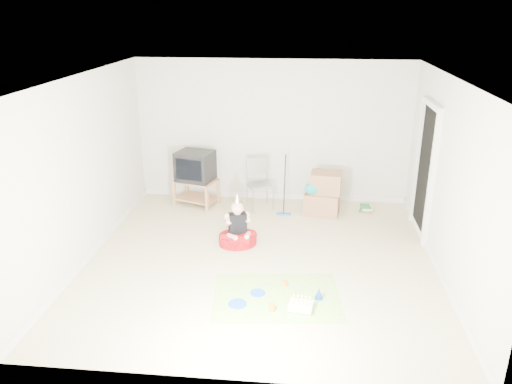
# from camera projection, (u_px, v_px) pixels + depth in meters

# --- Properties ---
(ground) EXTENTS (5.00, 5.00, 0.00)m
(ground) POSITION_uv_depth(u_px,v_px,m) (260.00, 260.00, 7.25)
(ground) COLOR beige
(ground) RESTS_ON ground
(doorway_recess) EXTENTS (0.02, 0.90, 2.05)m
(doorway_recess) POSITION_uv_depth(u_px,v_px,m) (425.00, 172.00, 7.78)
(doorway_recess) COLOR black
(doorway_recess) RESTS_ON ground
(tv_stand) EXTENTS (0.88, 0.71, 0.47)m
(tv_stand) POSITION_uv_depth(u_px,v_px,m) (196.00, 190.00, 9.19)
(tv_stand) COLOR #A07048
(tv_stand) RESTS_ON ground
(crt_tv) EXTENTS (0.73, 0.66, 0.54)m
(crt_tv) POSITION_uv_depth(u_px,v_px,m) (195.00, 166.00, 9.02)
(crt_tv) COLOR black
(crt_tv) RESTS_ON tv_stand
(folding_chair) EXTENTS (0.54, 0.53, 0.93)m
(folding_chair) POSITION_uv_depth(u_px,v_px,m) (260.00, 185.00, 8.93)
(folding_chair) COLOR #95959A
(folding_chair) RESTS_ON ground
(cardboard_boxes) EXTENTS (0.66, 0.54, 0.75)m
(cardboard_boxes) POSITION_uv_depth(u_px,v_px,m) (323.00, 194.00, 8.75)
(cardboard_boxes) COLOR #946647
(cardboard_boxes) RESTS_ON ground
(floor_mop) EXTENTS (0.26, 0.35, 1.02)m
(floor_mop) POSITION_uv_depth(u_px,v_px,m) (284.00, 201.00, 8.71)
(floor_mop) COLOR blue
(floor_mop) RESTS_ON ground
(book_pile) EXTENTS (0.24, 0.29, 0.11)m
(book_pile) POSITION_uv_depth(u_px,v_px,m) (366.00, 208.00, 8.95)
(book_pile) COLOR #277534
(book_pile) RESTS_ON ground
(seated_woman) EXTENTS (0.74, 0.74, 0.84)m
(seated_woman) POSITION_uv_depth(u_px,v_px,m) (238.00, 233.00, 7.66)
(seated_woman) COLOR maroon
(seated_woman) RESTS_ON ground
(party_mat) EXTENTS (1.70, 1.31, 0.01)m
(party_mat) POSITION_uv_depth(u_px,v_px,m) (276.00, 297.00, 6.33)
(party_mat) COLOR #E43073
(party_mat) RESTS_ON ground
(birthday_cake) EXTENTS (0.32, 0.27, 0.14)m
(birthday_cake) POSITION_uv_depth(u_px,v_px,m) (301.00, 306.00, 6.05)
(birthday_cake) COLOR white
(birthday_cake) RESTS_ON party_mat
(blue_plate_near) EXTENTS (0.24, 0.24, 0.01)m
(blue_plate_near) POSITION_uv_depth(u_px,v_px,m) (258.00, 293.00, 6.39)
(blue_plate_near) COLOR blue
(blue_plate_near) RESTS_ON party_mat
(blue_plate_far) EXTENTS (0.29, 0.29, 0.01)m
(blue_plate_far) POSITION_uv_depth(u_px,v_px,m) (238.00, 304.00, 6.16)
(blue_plate_far) COLOR blue
(blue_plate_far) RESTS_ON party_mat
(orange_cup_near) EXTENTS (0.08, 0.08, 0.07)m
(orange_cup_near) POSITION_uv_depth(u_px,v_px,m) (285.00, 283.00, 6.56)
(orange_cup_near) COLOR orange
(orange_cup_near) RESTS_ON party_mat
(orange_cup_far) EXTENTS (0.09, 0.09, 0.09)m
(orange_cup_far) POSITION_uv_depth(u_px,v_px,m) (272.00, 307.00, 6.02)
(orange_cup_far) COLOR orange
(orange_cup_far) RESTS_ON party_mat
(blue_party_hat) EXTENTS (0.15, 0.15, 0.16)m
(blue_party_hat) POSITION_uv_depth(u_px,v_px,m) (319.00, 293.00, 6.25)
(blue_party_hat) COLOR blue
(blue_party_hat) RESTS_ON party_mat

